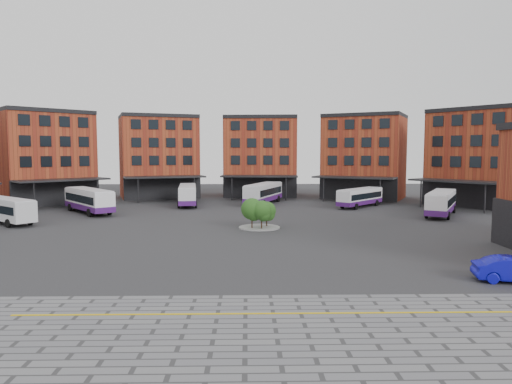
{
  "coord_description": "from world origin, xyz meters",
  "views": [
    {
      "loc": [
        0.72,
        -36.16,
        8.08
      ],
      "look_at": [
        1.61,
        10.41,
        4.0
      ],
      "focal_mm": 32.0,
      "sensor_mm": 36.0,
      "label": 1
    }
  ],
  "objects_px": {
    "bus_f": "(441,202)",
    "bus_a": "(5,208)",
    "bus_b": "(89,200)",
    "bus_e": "(360,197)",
    "tree_island": "(260,212)",
    "bus_c": "(188,194)",
    "bus_d": "(264,193)"
  },
  "relations": [
    {
      "from": "bus_f",
      "to": "bus_a",
      "type": "bearing_deg",
      "value": -144.56
    },
    {
      "from": "bus_b",
      "to": "bus_e",
      "type": "bearing_deg",
      "value": -29.98
    },
    {
      "from": "bus_b",
      "to": "bus_e",
      "type": "relative_size",
      "value": 1.21
    },
    {
      "from": "tree_island",
      "to": "bus_c",
      "type": "xyz_separation_m",
      "value": [
        -10.39,
        21.44,
        -0.12
      ]
    },
    {
      "from": "tree_island",
      "to": "bus_f",
      "type": "bearing_deg",
      "value": 21.99
    },
    {
      "from": "tree_island",
      "to": "bus_a",
      "type": "relative_size",
      "value": 0.47
    },
    {
      "from": "bus_a",
      "to": "bus_b",
      "type": "relative_size",
      "value": 0.89
    },
    {
      "from": "tree_island",
      "to": "bus_b",
      "type": "bearing_deg",
      "value": 150.16
    },
    {
      "from": "bus_f",
      "to": "tree_island",
      "type": "bearing_deg",
      "value": -128.48
    },
    {
      "from": "bus_e",
      "to": "bus_f",
      "type": "xyz_separation_m",
      "value": [
        8.08,
        -9.24,
        0.19
      ]
    },
    {
      "from": "bus_b",
      "to": "bus_e",
      "type": "distance_m",
      "value": 38.16
    },
    {
      "from": "bus_e",
      "to": "bus_a",
      "type": "bearing_deg",
      "value": -118.9
    },
    {
      "from": "bus_a",
      "to": "bus_c",
      "type": "bearing_deg",
      "value": -7.21
    },
    {
      "from": "bus_a",
      "to": "bus_f",
      "type": "height_order",
      "value": "bus_f"
    },
    {
      "from": "bus_c",
      "to": "bus_d",
      "type": "bearing_deg",
      "value": 1.33
    },
    {
      "from": "bus_e",
      "to": "bus_f",
      "type": "distance_m",
      "value": 12.28
    },
    {
      "from": "bus_c",
      "to": "bus_f",
      "type": "bearing_deg",
      "value": -26.22
    },
    {
      "from": "bus_b",
      "to": "bus_d",
      "type": "height_order",
      "value": "bus_b"
    },
    {
      "from": "bus_a",
      "to": "bus_d",
      "type": "distance_m",
      "value": 35.53
    },
    {
      "from": "tree_island",
      "to": "bus_a",
      "type": "height_order",
      "value": "tree_island"
    },
    {
      "from": "tree_island",
      "to": "bus_b",
      "type": "height_order",
      "value": "tree_island"
    },
    {
      "from": "bus_c",
      "to": "bus_d",
      "type": "xyz_separation_m",
      "value": [
        11.63,
        1.64,
        0.07
      ]
    },
    {
      "from": "tree_island",
      "to": "bus_c",
      "type": "bearing_deg",
      "value": 115.85
    },
    {
      "from": "bus_c",
      "to": "bus_a",
      "type": "bearing_deg",
      "value": -143.28
    },
    {
      "from": "tree_island",
      "to": "bus_b",
      "type": "xyz_separation_m",
      "value": [
        -22.37,
        12.83,
        -0.04
      ]
    },
    {
      "from": "bus_b",
      "to": "bus_f",
      "type": "bearing_deg",
      "value": -43.04
    },
    {
      "from": "tree_island",
      "to": "bus_d",
      "type": "bearing_deg",
      "value": 86.9
    },
    {
      "from": "bus_e",
      "to": "bus_f",
      "type": "bearing_deg",
      "value": -6.1
    },
    {
      "from": "bus_b",
      "to": "bus_c",
      "type": "relative_size",
      "value": 0.95
    },
    {
      "from": "bus_c",
      "to": "bus_e",
      "type": "distance_m",
      "value": 25.87
    },
    {
      "from": "bus_d",
      "to": "bus_c",
      "type": "bearing_deg",
      "value": -150.93
    },
    {
      "from": "bus_f",
      "to": "bus_e",
      "type": "bearing_deg",
      "value": 160.7
    }
  ]
}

